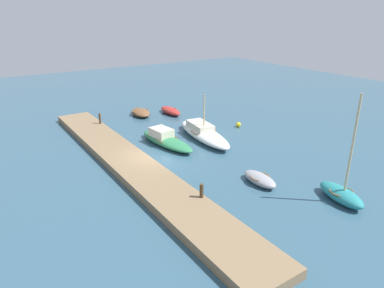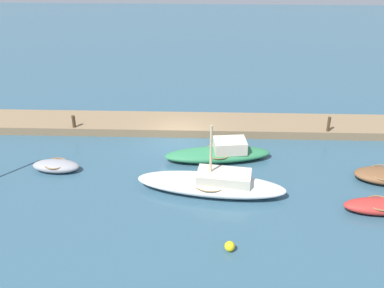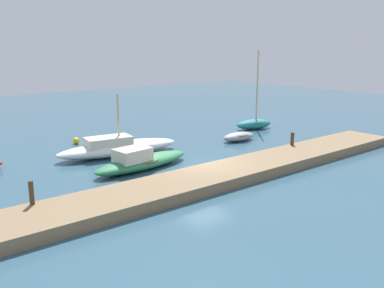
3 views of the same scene
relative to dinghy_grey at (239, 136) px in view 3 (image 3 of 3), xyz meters
The scene contains 9 objects.
ground_plane 7.47m from the dinghy_grey, 149.43° to the right, with size 84.00×84.00×0.00m, color #33566B.
dock_platform 8.49m from the dinghy_grey, 139.17° to the right, with size 26.64×2.81×0.50m, color #846B4C.
dinghy_grey is the anchor object (origin of this frame).
rowboat_teal 4.56m from the dinghy_grey, 29.72° to the left, with size 3.23×1.87×6.05m.
motorboat_green 8.93m from the dinghy_grey, behind, with size 6.07×2.33×1.21m.
sailboat_white 8.55m from the dinghy_grey, 168.21° to the left, with size 7.63×2.93×3.67m.
mooring_post_west 16.03m from the dinghy_grey, 164.07° to the right, with size 0.18×0.18×0.92m, color #47331E.
mooring_post_mid_west 4.43m from the dinghy_grey, 88.30° to the right, with size 0.21×0.21×0.77m, color #47331E.
marker_buoy 10.94m from the dinghy_grey, 146.01° to the left, with size 0.44×0.44×0.44m, color yellow.
Camera 3 is at (-13.54, -15.85, 6.30)m, focal length 38.92 mm.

